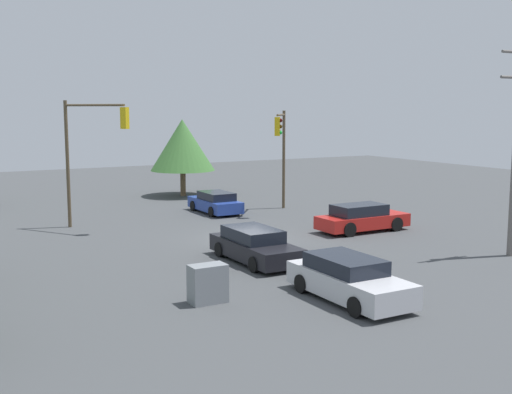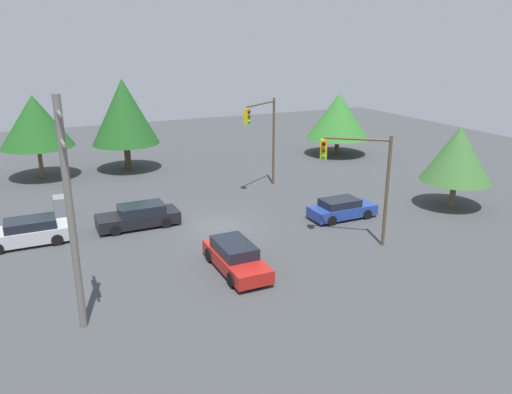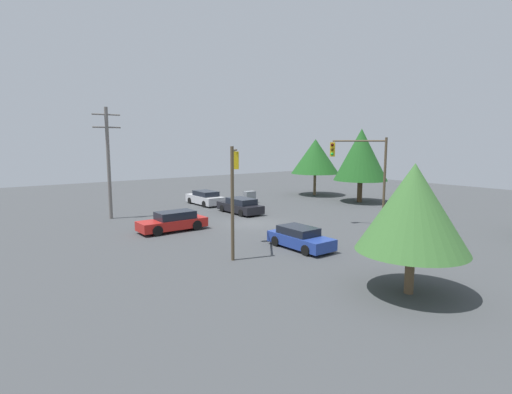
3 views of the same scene
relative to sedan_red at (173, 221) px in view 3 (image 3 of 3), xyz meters
name	(u,v)px [view 3 (image 3 of 3)]	position (x,y,z in m)	size (l,w,h in m)	color
ground_plane	(252,223)	(-5.98, 1.22, -0.67)	(80.00, 80.00, 0.00)	#424447
sedan_red	(173,221)	(0.00, 0.00, 0.00)	(4.79, 1.90, 1.39)	red
sedan_dark	(240,206)	(-7.84, -2.96, -0.02)	(1.99, 4.78, 1.35)	black
sedan_silver	(205,198)	(-7.76, -9.04, 0.01)	(1.98, 4.72, 1.41)	silver
sedan_blue	(300,238)	(-3.94, 8.82, -0.06)	(1.85, 4.21, 1.27)	#233D93
traffic_signal_main	(234,181)	(-0.28, 7.31, 3.45)	(2.40, 2.99, 6.03)	brown
traffic_signal_cross	(363,166)	(-11.72, 7.18, 3.82)	(2.45, 3.44, 6.57)	brown
utility_pole_tall	(108,160)	(2.07, -7.34, 4.11)	(2.20, 0.28, 9.01)	slate
electrical_cabinet	(249,197)	(-11.87, -7.09, -0.05)	(1.18, 0.69, 1.24)	gray
tree_behind	(361,155)	(-21.60, -0.86, 4.26)	(5.51, 5.51, 7.62)	#4C3823
tree_far	(315,156)	(-21.87, -7.66, 3.90)	(5.60, 5.60, 6.59)	brown
tree_left	(413,208)	(-2.65, 16.75, 2.93)	(4.52, 4.52, 5.41)	brown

